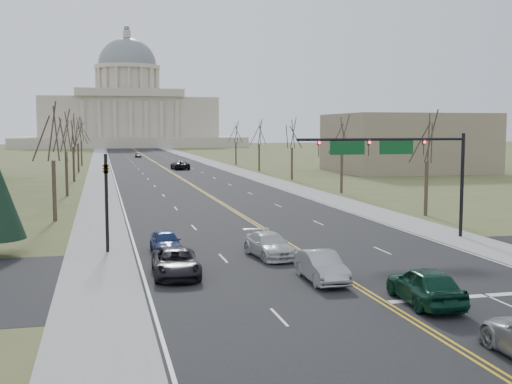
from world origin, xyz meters
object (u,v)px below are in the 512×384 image
car_sb_outer_lead (176,263)px  car_far_nb (180,165)px  car_far_sb (138,155)px  car_nb_inner_lead (425,285)px  car_sb_inner_lead (322,267)px  signal_left (106,192)px  car_sb_outer_second (166,242)px  signal_mast (395,155)px  car_sb_inner_second (270,245)px

car_sb_outer_lead → car_far_nb: 85.98m
car_far_sb → car_nb_inner_lead: bearing=-88.0°
car_sb_inner_lead → car_far_nb: size_ratio=0.77×
signal_left → car_far_nb: 79.24m
car_sb_inner_lead → car_sb_outer_lead: 7.40m
car_sb_outer_second → car_sb_outer_lead: bearing=-93.0°
car_sb_outer_lead → car_far_nb: size_ratio=0.86×
car_sb_outer_second → car_far_sb: (5.79, 130.71, -0.03)m
signal_mast → car_sb_inner_lead: size_ratio=2.72×
car_far_nb → signal_left: bearing=73.9°
car_sb_inner_second → car_sb_outer_second: car_sb_outer_second is taller
car_far_nb → car_far_sb: car_far_nb is taller
signal_left → car_nb_inner_lead: size_ratio=1.23×
signal_mast → car_sb_inner_lead: bearing=-130.8°
car_sb_inner_lead → car_far_nb: bearing=88.0°
signal_mast → car_far_nb: bearing=93.7°
car_nb_inner_lead → car_sb_inner_second: bearing=-67.8°
signal_left → car_sb_inner_second: 10.40m
signal_left → car_far_sb: (9.21, 129.49, -3.02)m
signal_mast → signal_left: (-18.95, 0.00, -2.05)m
signal_mast → car_sb_inner_lead: (-8.78, -10.16, -5.02)m
signal_mast → car_far_nb: signal_mast is taller
car_sb_inner_lead → car_sb_inner_second: car_sb_inner_lead is taller
car_sb_inner_second → car_far_sb: bearing=83.3°
car_far_nb → car_sb_inner_second: bearing=80.8°
car_sb_outer_lead → car_sb_outer_second: bearing=91.2°
car_nb_inner_lead → car_sb_inner_second: 12.02m
car_sb_inner_lead → car_sb_outer_second: car_sb_inner_lead is taller
signal_mast → car_sb_outer_lead: size_ratio=2.43×
car_sb_outer_second → car_far_nb: size_ratio=0.71×
car_nb_inner_lead → car_sb_outer_second: bearing=-51.8°
signal_left → car_sb_inner_second: signal_left is taller
signal_mast → car_nb_inner_lead: bearing=-111.1°
signal_left → car_sb_inner_lead: size_ratio=1.35×
car_sb_outer_lead → car_sb_outer_second: 6.16m
car_sb_inner_second → car_sb_outer_lead: bearing=-155.3°
signal_mast → car_sb_inner_second: size_ratio=2.50×
car_sb_inner_lead → car_sb_outer_second: (-6.76, 8.95, -0.03)m
car_far_sb → car_sb_inner_second: bearing=-89.5°
signal_left → car_far_nb: signal_left is taller
car_sb_inner_second → car_far_nb: size_ratio=0.84×
car_sb_outer_second → car_sb_inner_second: bearing=-25.8°
signal_mast → signal_left: signal_mast is taller
car_sb_outer_lead → car_nb_inner_lead: bearing=-36.3°
signal_mast → car_nb_inner_lead: 16.97m
car_sb_outer_second → signal_left: bearing=158.3°
signal_left → car_far_sb: bearing=85.9°
signal_mast → car_sb_outer_lead: 18.01m
signal_left → car_nb_inner_lead: bearing=-49.2°
signal_left → car_far_nb: bearing=79.9°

